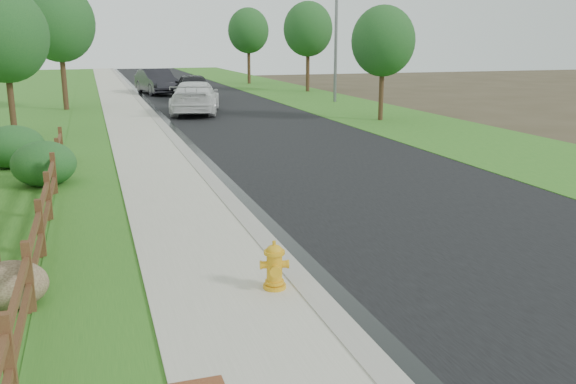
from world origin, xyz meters
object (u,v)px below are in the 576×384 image
object	(u,v)px
white_suv	(195,97)
streetlight	(334,12)
ranch_fence	(45,208)
fire_hydrant	(274,267)
dark_car_mid	(192,87)

from	to	relation	value
white_suv	streetlight	size ratio (longest dim) A/B	0.61
ranch_fence	white_suv	xyz separation A→B (m)	(6.27, 19.88, 0.25)
fire_hydrant	streetlight	world-z (taller)	streetlight
fire_hydrant	dark_car_mid	xyz separation A→B (m)	(3.80, 31.27, 0.43)
dark_car_mid	streetlight	bearing A→B (deg)	156.97
white_suv	dark_car_mid	bearing A→B (deg)	-84.64
ranch_fence	white_suv	world-z (taller)	white_suv
ranch_fence	streetlight	xyz separation A→B (m)	(15.42, 23.35, 4.81)
fire_hydrant	dark_car_mid	world-z (taller)	dark_car_mid
dark_car_mid	white_suv	bearing A→B (deg)	84.96
white_suv	ranch_fence	bearing A→B (deg)	85.82
ranch_fence	white_suv	size ratio (longest dim) A/B	2.90
white_suv	streetlight	distance (m)	10.80
white_suv	dark_car_mid	world-z (taller)	dark_car_mid
white_suv	streetlight	xyz separation A→B (m)	(9.15, 3.46, 4.56)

